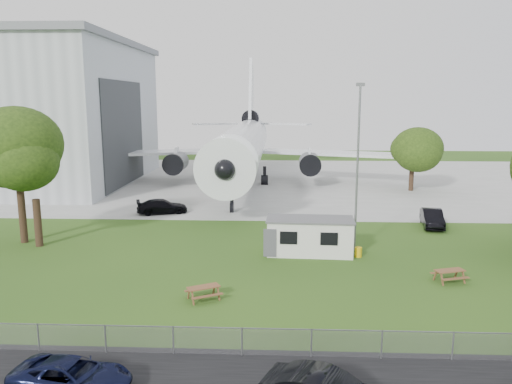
{
  "coord_description": "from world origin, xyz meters",
  "views": [
    {
      "loc": [
        2.48,
        -29.49,
        10.98
      ],
      "look_at": [
        0.85,
        8.0,
        4.0
      ],
      "focal_mm": 35.0,
      "sensor_mm": 36.0,
      "label": 1
    }
  ],
  "objects_px": {
    "site_cabin": "(310,236)",
    "picnic_west": "(204,299)",
    "picnic_east": "(449,282)",
    "airliner": "(244,144)"
  },
  "relations": [
    {
      "from": "picnic_east",
      "to": "airliner",
      "type": "bearing_deg",
      "value": 95.75
    },
    {
      "from": "site_cabin",
      "to": "picnic_east",
      "type": "height_order",
      "value": "site_cabin"
    },
    {
      "from": "site_cabin",
      "to": "picnic_east",
      "type": "distance_m",
      "value": 9.83
    },
    {
      "from": "airliner",
      "to": "picnic_west",
      "type": "xyz_separation_m",
      "value": [
        0.43,
        -39.27,
        -5.27
      ]
    },
    {
      "from": "picnic_west",
      "to": "picnic_east",
      "type": "distance_m",
      "value": 14.98
    },
    {
      "from": "airliner",
      "to": "picnic_east",
      "type": "distance_m",
      "value": 39.26
    },
    {
      "from": "site_cabin",
      "to": "picnic_west",
      "type": "bearing_deg",
      "value": -126.52
    },
    {
      "from": "picnic_east",
      "to": "picnic_west",
      "type": "bearing_deg",
      "value": 176.06
    },
    {
      "from": "site_cabin",
      "to": "picnic_east",
      "type": "xyz_separation_m",
      "value": [
        8.17,
        -5.31,
        -1.31
      ]
    },
    {
      "from": "airliner",
      "to": "site_cabin",
      "type": "distance_m",
      "value": 31.59
    }
  ]
}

